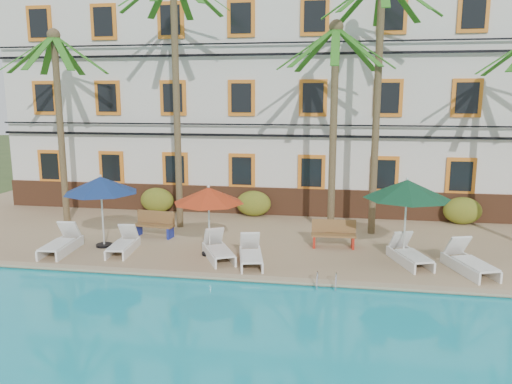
% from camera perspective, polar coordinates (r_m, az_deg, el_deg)
% --- Properties ---
extents(ground, '(100.00, 100.00, 0.00)m').
position_cam_1_polar(ground, '(15.19, -1.01, -9.58)').
color(ground, '#384C23').
rests_on(ground, ground).
extents(pool_deck, '(30.00, 12.00, 0.25)m').
position_cam_1_polar(pool_deck, '(19.86, 1.59, -4.27)').
color(pool_deck, tan).
rests_on(pool_deck, ground).
extents(pool_coping, '(30.00, 0.35, 0.06)m').
position_cam_1_polar(pool_coping, '(14.26, -1.68, -9.76)').
color(pool_coping, tan).
rests_on(pool_coping, pool_deck).
extents(hotel_building, '(25.40, 6.44, 10.22)m').
position_cam_1_polar(hotel_building, '(24.12, 3.30, 10.99)').
color(hotel_building, silver).
rests_on(hotel_building, pool_deck).
extents(palm_a, '(4.13, 4.13, 7.65)m').
position_cam_1_polar(palm_a, '(21.52, -21.66, 9.73)').
color(palm_a, brown).
rests_on(palm_a, pool_deck).
extents(palm_b, '(4.13, 4.13, 9.78)m').
position_cam_1_polar(palm_b, '(19.35, -9.18, 13.89)').
color(palm_b, brown).
rests_on(palm_b, pool_deck).
extents(palm_c, '(4.13, 4.13, 7.67)m').
position_cam_1_polar(palm_c, '(18.11, 8.92, 10.32)').
color(palm_c, brown).
rests_on(palm_c, pool_deck).
extents(palm_d, '(4.13, 4.13, 9.42)m').
position_cam_1_polar(palm_d, '(18.67, 13.80, 13.22)').
color(palm_d, brown).
rests_on(palm_d, pool_deck).
extents(shrub_left, '(1.50, 0.90, 1.10)m').
position_cam_1_polar(shrub_left, '(22.50, -11.23, -0.91)').
color(shrub_left, '#215317').
rests_on(shrub_left, pool_deck).
extents(shrub_mid, '(1.50, 0.90, 1.10)m').
position_cam_1_polar(shrub_mid, '(21.38, -0.28, -1.32)').
color(shrub_mid, '#215317').
rests_on(shrub_mid, pool_deck).
extents(shrub_right, '(1.50, 0.90, 1.10)m').
position_cam_1_polar(shrub_right, '(21.67, 22.52, -1.99)').
color(shrub_right, '#215317').
rests_on(shrub_right, pool_deck).
extents(umbrella_blue, '(2.49, 2.49, 2.49)m').
position_cam_1_polar(umbrella_blue, '(17.51, -17.32, 0.74)').
color(umbrella_blue, black).
rests_on(umbrella_blue, pool_deck).
extents(umbrella_red, '(2.29, 2.29, 2.30)m').
position_cam_1_polar(umbrella_red, '(15.92, -5.44, -0.41)').
color(umbrella_red, black).
rests_on(umbrella_red, pool_deck).
extents(umbrella_green, '(2.64, 2.64, 2.64)m').
position_cam_1_polar(umbrella_green, '(15.92, 16.86, 0.26)').
color(umbrella_green, black).
rests_on(umbrella_green, pool_deck).
extents(lounger_a, '(0.86, 2.02, 0.93)m').
position_cam_1_polar(lounger_a, '(17.72, -21.36, -5.46)').
color(lounger_a, white).
rests_on(lounger_a, pool_deck).
extents(lounger_b, '(0.81, 1.85, 0.85)m').
position_cam_1_polar(lounger_b, '(17.10, -14.91, -5.75)').
color(lounger_b, white).
rests_on(lounger_b, pool_deck).
extents(lounger_c, '(1.46, 1.99, 0.89)m').
position_cam_1_polar(lounger_c, '(15.93, -4.36, -6.58)').
color(lounger_c, white).
rests_on(lounger_c, pool_deck).
extents(lounger_d, '(1.05, 1.96, 0.88)m').
position_cam_1_polar(lounger_d, '(15.43, -0.60, -7.14)').
color(lounger_d, white).
rests_on(lounger_d, pool_deck).
extents(lounger_e, '(1.27, 2.02, 0.90)m').
position_cam_1_polar(lounger_e, '(16.14, 17.09, -6.79)').
color(lounger_e, white).
rests_on(lounger_e, pool_deck).
extents(lounger_f, '(1.33, 2.13, 0.95)m').
position_cam_1_polar(lounger_f, '(15.97, 23.15, -7.33)').
color(lounger_f, white).
rests_on(lounger_f, pool_deck).
extents(bench_left, '(1.55, 0.67, 0.93)m').
position_cam_1_polar(bench_left, '(18.67, -11.46, -3.58)').
color(bench_left, olive).
rests_on(bench_left, pool_deck).
extents(bench_right, '(1.52, 0.56, 0.93)m').
position_cam_1_polar(bench_right, '(17.23, 8.84, -4.70)').
color(bench_right, olive).
rests_on(bench_right, pool_deck).
extents(pool_ladder, '(0.54, 0.74, 0.74)m').
position_cam_1_polar(pool_ladder, '(13.95, 8.05, -10.49)').
color(pool_ladder, silver).
rests_on(pool_ladder, ground).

